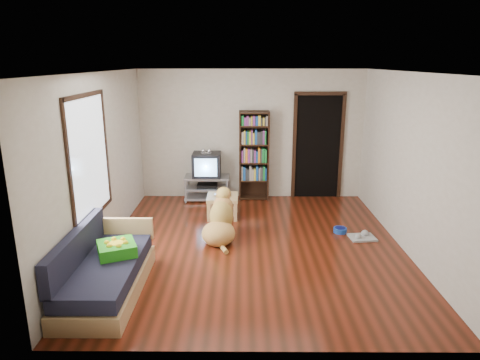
{
  "coord_description": "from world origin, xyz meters",
  "views": [
    {
      "loc": [
        -0.18,
        -6.08,
        2.75
      ],
      "look_at": [
        -0.22,
        0.54,
        0.9
      ],
      "focal_mm": 32.0,
      "sensor_mm": 36.0,
      "label": 1
    }
  ],
  "objects_px": {
    "grey_rag": "(362,238)",
    "crt_tv": "(207,164)",
    "tv_stand": "(207,187)",
    "dog_bowl": "(340,230)",
    "dog": "(221,221)",
    "bookshelf": "(254,151)",
    "sofa": "(104,273)",
    "green_cushion": "(117,249)",
    "laptop": "(222,196)",
    "coffee_table": "(223,202)"
  },
  "relations": [
    {
      "from": "laptop",
      "to": "dog",
      "type": "distance_m",
      "value": 1.01
    },
    {
      "from": "laptop",
      "to": "grey_rag",
      "type": "xyz_separation_m",
      "value": [
        2.28,
        -0.95,
        -0.4
      ]
    },
    {
      "from": "grey_rag",
      "to": "dog",
      "type": "height_order",
      "value": "dog"
    },
    {
      "from": "grey_rag",
      "to": "crt_tv",
      "type": "xyz_separation_m",
      "value": [
        -2.64,
        1.99,
        0.73
      ]
    },
    {
      "from": "grey_rag",
      "to": "crt_tv",
      "type": "relative_size",
      "value": 0.69
    },
    {
      "from": "tv_stand",
      "to": "sofa",
      "type": "xyz_separation_m",
      "value": [
        -0.97,
        -3.63,
        -0.01
      ]
    },
    {
      "from": "bookshelf",
      "to": "dog",
      "type": "height_order",
      "value": "bookshelf"
    },
    {
      "from": "coffee_table",
      "to": "sofa",
      "type": "bearing_deg",
      "value": -116.72
    },
    {
      "from": "green_cushion",
      "to": "bookshelf",
      "type": "xyz_separation_m",
      "value": [
        1.8,
        3.54,
        0.51
      ]
    },
    {
      "from": "crt_tv",
      "to": "coffee_table",
      "type": "xyz_separation_m",
      "value": [
        0.36,
        -1.01,
        -0.46
      ]
    },
    {
      "from": "dog_bowl",
      "to": "crt_tv",
      "type": "distance_m",
      "value": 3.0
    },
    {
      "from": "tv_stand",
      "to": "dog",
      "type": "xyz_separation_m",
      "value": [
        0.37,
        -2.02,
        0.04
      ]
    },
    {
      "from": "sofa",
      "to": "coffee_table",
      "type": "xyz_separation_m",
      "value": [
        1.33,
        2.65,
        0.02
      ]
    },
    {
      "from": "dog_bowl",
      "to": "coffee_table",
      "type": "xyz_separation_m",
      "value": [
        -1.98,
        0.73,
        0.24
      ]
    },
    {
      "from": "laptop",
      "to": "crt_tv",
      "type": "bearing_deg",
      "value": 114.84
    },
    {
      "from": "tv_stand",
      "to": "crt_tv",
      "type": "distance_m",
      "value": 0.47
    },
    {
      "from": "laptop",
      "to": "dog_bowl",
      "type": "height_order",
      "value": "laptop"
    },
    {
      "from": "tv_stand",
      "to": "coffee_table",
      "type": "distance_m",
      "value": 1.05
    },
    {
      "from": "tv_stand",
      "to": "dog",
      "type": "height_order",
      "value": "dog"
    },
    {
      "from": "tv_stand",
      "to": "coffee_table",
      "type": "relative_size",
      "value": 1.64
    },
    {
      "from": "sofa",
      "to": "coffee_table",
      "type": "height_order",
      "value": "sofa"
    },
    {
      "from": "crt_tv",
      "to": "dog_bowl",
      "type": "bearing_deg",
      "value": -36.62
    },
    {
      "from": "tv_stand",
      "to": "crt_tv",
      "type": "xyz_separation_m",
      "value": [
        0.0,
        0.02,
        0.47
      ]
    },
    {
      "from": "green_cushion",
      "to": "laptop",
      "type": "height_order",
      "value": "green_cushion"
    },
    {
      "from": "bookshelf",
      "to": "laptop",
      "type": "bearing_deg",
      "value": -118.1
    },
    {
      "from": "dog_bowl",
      "to": "sofa",
      "type": "height_order",
      "value": "sofa"
    },
    {
      "from": "tv_stand",
      "to": "dog_bowl",
      "type": "bearing_deg",
      "value": -36.27
    },
    {
      "from": "green_cushion",
      "to": "grey_rag",
      "type": "height_order",
      "value": "green_cushion"
    },
    {
      "from": "laptop",
      "to": "crt_tv",
      "type": "distance_m",
      "value": 1.15
    },
    {
      "from": "crt_tv",
      "to": "sofa",
      "type": "bearing_deg",
      "value": -104.93
    },
    {
      "from": "green_cushion",
      "to": "laptop",
      "type": "relative_size",
      "value": 1.42
    },
    {
      "from": "dog_bowl",
      "to": "laptop",
      "type": "bearing_deg",
      "value": 160.48
    },
    {
      "from": "dog_bowl",
      "to": "sofa",
      "type": "distance_m",
      "value": 3.83
    },
    {
      "from": "sofa",
      "to": "crt_tv",
      "type": "bearing_deg",
      "value": 75.07
    },
    {
      "from": "bookshelf",
      "to": "coffee_table",
      "type": "xyz_separation_m",
      "value": [
        -0.59,
        -1.08,
        -0.72
      ]
    },
    {
      "from": "dog_bowl",
      "to": "crt_tv",
      "type": "xyz_separation_m",
      "value": [
        -2.34,
        1.74,
        0.7
      ]
    },
    {
      "from": "laptop",
      "to": "tv_stand",
      "type": "xyz_separation_m",
      "value": [
        -0.36,
        1.02,
        -0.14
      ]
    },
    {
      "from": "dog_bowl",
      "to": "coffee_table",
      "type": "bearing_deg",
      "value": 159.71
    },
    {
      "from": "laptop",
      "to": "dog_bowl",
      "type": "relative_size",
      "value": 1.42
    },
    {
      "from": "grey_rag",
      "to": "bookshelf",
      "type": "relative_size",
      "value": 0.22
    },
    {
      "from": "dog",
      "to": "grey_rag",
      "type": "bearing_deg",
      "value": 1.23
    },
    {
      "from": "grey_rag",
      "to": "sofa",
      "type": "height_order",
      "value": "sofa"
    },
    {
      "from": "tv_stand",
      "to": "crt_tv",
      "type": "height_order",
      "value": "crt_tv"
    },
    {
      "from": "crt_tv",
      "to": "bookshelf",
      "type": "xyz_separation_m",
      "value": [
        0.95,
        0.07,
        0.26
      ]
    },
    {
      "from": "crt_tv",
      "to": "laptop",
      "type": "bearing_deg",
      "value": -70.96
    },
    {
      "from": "grey_rag",
      "to": "dog",
      "type": "relative_size",
      "value": 0.39
    },
    {
      "from": "green_cushion",
      "to": "laptop",
      "type": "bearing_deg",
      "value": 40.13
    },
    {
      "from": "grey_rag",
      "to": "dog",
      "type": "bearing_deg",
      "value": -178.77
    },
    {
      "from": "sofa",
      "to": "dog",
      "type": "xyz_separation_m",
      "value": [
        1.35,
        1.61,
        0.04
      ]
    },
    {
      "from": "sofa",
      "to": "grey_rag",
      "type": "bearing_deg",
      "value": 24.7
    }
  ]
}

